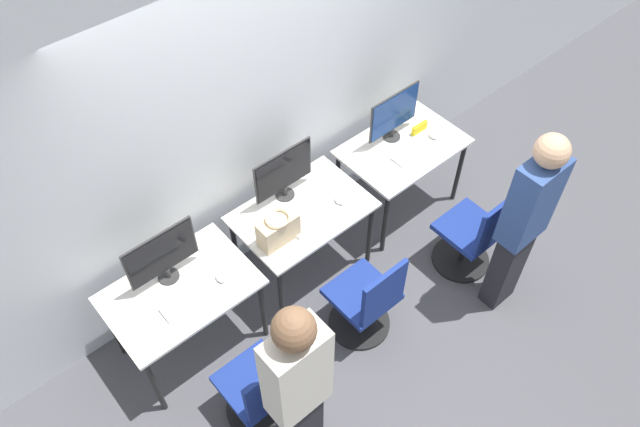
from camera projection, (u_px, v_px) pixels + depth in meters
name	position (u px, v px, depth m)	size (l,w,h in m)	color
ground_plane	(331.00, 293.00, 5.06)	(20.00, 20.00, 0.00)	#4C4C51
wall_back	(258.00, 111.00, 4.39)	(12.00, 0.05, 2.80)	silver
desk_left	(182.00, 297.00, 4.29)	(1.01, 0.68, 0.73)	silver
monitor_left	(162.00, 256.00, 4.10)	(0.52, 0.15, 0.45)	#2D2D2D
keyboard_left	(189.00, 300.00, 4.15)	(0.39, 0.14, 0.02)	silver
mouse_left	(221.00, 278.00, 4.26)	(0.06, 0.09, 0.03)	silver
office_chair_left	(261.00, 392.00, 4.13)	(0.48, 0.48, 0.89)	black
person_left	(298.00, 389.00, 3.51)	(0.36, 0.23, 1.76)	#232328
desk_center	(303.00, 218.00, 4.74)	(1.01, 0.68, 0.73)	silver
monitor_center	(284.00, 173.00, 4.58)	(0.52, 0.15, 0.45)	#2D2D2D
keyboard_center	(314.00, 221.00, 4.59)	(0.39, 0.14, 0.02)	silver
mouse_center	(339.00, 201.00, 4.71)	(0.06, 0.09, 0.03)	silver
office_chair_center	(366.00, 303.00, 4.58)	(0.48, 0.48, 0.89)	black
desk_right	(402.00, 153.00, 5.19)	(1.01, 0.68, 0.73)	silver
monitor_right	(394.00, 114.00, 5.00)	(0.52, 0.15, 0.45)	#2D2D2D
keyboard_right	(413.00, 152.00, 5.06)	(0.39, 0.14, 0.02)	silver
mouse_right	(433.00, 136.00, 5.17)	(0.06, 0.09, 0.03)	silver
office_chair_right	(473.00, 237.00, 4.97)	(0.48, 0.48, 0.89)	black
person_right	(525.00, 220.00, 4.32)	(0.36, 0.23, 1.74)	#232328
handbag	(278.00, 230.00, 4.40)	(0.30, 0.18, 0.25)	tan
placard_right	(419.00, 128.00, 5.20)	(0.16, 0.03, 0.08)	yellow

